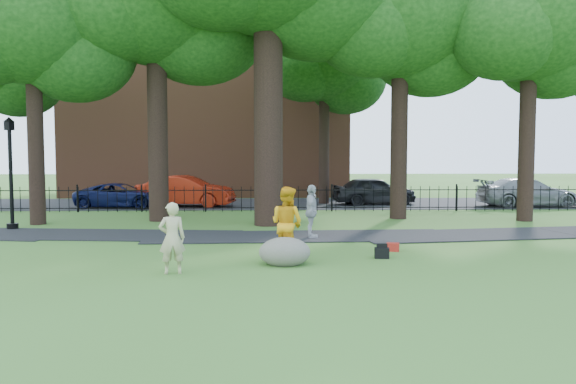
{
  "coord_description": "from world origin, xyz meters",
  "views": [
    {
      "loc": [
        0.08,
        -14.55,
        2.79
      ],
      "look_at": [
        0.6,
        2.0,
        1.63
      ],
      "focal_mm": 35.0,
      "sensor_mm": 36.0,
      "label": 1
    }
  ],
  "objects_px": {
    "woman": "(172,238)",
    "boulder": "(285,250)",
    "red_sedan": "(186,191)",
    "lamppost": "(11,175)",
    "man": "(287,223)"
  },
  "relations": [
    {
      "from": "boulder",
      "to": "lamppost",
      "type": "relative_size",
      "value": 0.31
    },
    {
      "from": "boulder",
      "to": "man",
      "type": "bearing_deg",
      "value": 83.06
    },
    {
      "from": "man",
      "to": "lamppost",
      "type": "distance_m",
      "value": 11.63
    },
    {
      "from": "woman",
      "to": "boulder",
      "type": "relative_size",
      "value": 1.29
    },
    {
      "from": "boulder",
      "to": "woman",
      "type": "bearing_deg",
      "value": -160.01
    },
    {
      "from": "woman",
      "to": "red_sedan",
      "type": "relative_size",
      "value": 0.34
    },
    {
      "from": "boulder",
      "to": "red_sedan",
      "type": "relative_size",
      "value": 0.26
    },
    {
      "from": "woman",
      "to": "boulder",
      "type": "distance_m",
      "value": 2.82
    },
    {
      "from": "woman",
      "to": "boulder",
      "type": "height_order",
      "value": "woman"
    },
    {
      "from": "woman",
      "to": "red_sedan",
      "type": "height_order",
      "value": "woman"
    },
    {
      "from": "boulder",
      "to": "red_sedan",
      "type": "distance_m",
      "value": 15.9
    },
    {
      "from": "lamppost",
      "to": "woman",
      "type": "bearing_deg",
      "value": -25.46
    },
    {
      "from": "woman",
      "to": "lamppost",
      "type": "relative_size",
      "value": 0.41
    },
    {
      "from": "lamppost",
      "to": "red_sedan",
      "type": "xyz_separation_m",
      "value": [
        5.04,
        8.43,
        -1.19
      ]
    },
    {
      "from": "man",
      "to": "lamppost",
      "type": "height_order",
      "value": "lamppost"
    }
  ]
}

